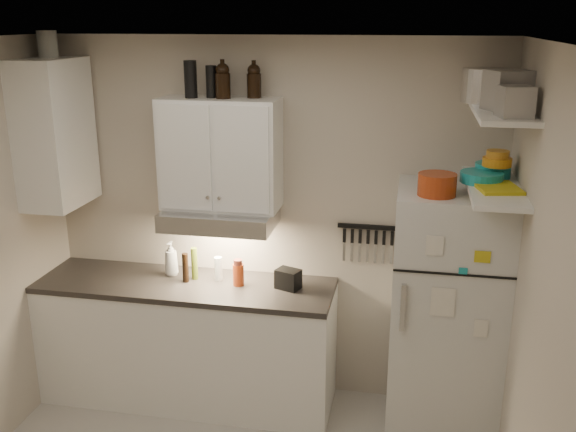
# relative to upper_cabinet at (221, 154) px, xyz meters

# --- Properties ---
(ceiling) EXTENTS (3.20, 3.00, 0.02)m
(ceiling) POSITION_rel_upper_cabinet_xyz_m (0.30, -1.33, 0.78)
(ceiling) COLOR silver
(ceiling) RESTS_ON ground
(back_wall) EXTENTS (3.20, 0.02, 2.60)m
(back_wall) POSITION_rel_upper_cabinet_xyz_m (0.30, 0.18, -0.53)
(back_wall) COLOR #BDB2A1
(back_wall) RESTS_ON ground
(right_wall) EXTENTS (0.02, 3.00, 2.60)m
(right_wall) POSITION_rel_upper_cabinet_xyz_m (1.91, -1.33, -0.53)
(right_wall) COLOR #BDB2A1
(right_wall) RESTS_ON ground
(base_cabinet) EXTENTS (2.10, 0.60, 0.88)m
(base_cabinet) POSITION_rel_upper_cabinet_xyz_m (-0.25, -0.14, -1.39)
(base_cabinet) COLOR white
(base_cabinet) RESTS_ON floor
(countertop) EXTENTS (2.10, 0.62, 0.04)m
(countertop) POSITION_rel_upper_cabinet_xyz_m (-0.25, -0.14, -0.93)
(countertop) COLOR #2E2A27
(countertop) RESTS_ON base_cabinet
(upper_cabinet) EXTENTS (0.80, 0.33, 0.75)m
(upper_cabinet) POSITION_rel_upper_cabinet_xyz_m (0.00, 0.00, 0.00)
(upper_cabinet) COLOR white
(upper_cabinet) RESTS_ON back_wall
(side_cabinet) EXTENTS (0.33, 0.55, 1.00)m
(side_cabinet) POSITION_rel_upper_cabinet_xyz_m (-1.14, -0.14, 0.12)
(side_cabinet) COLOR white
(side_cabinet) RESTS_ON left_wall
(range_hood) EXTENTS (0.76, 0.46, 0.12)m
(range_hood) POSITION_rel_upper_cabinet_xyz_m (0.00, -0.06, -0.44)
(range_hood) COLOR silver
(range_hood) RESTS_ON back_wall
(fridge) EXTENTS (0.70, 0.68, 1.70)m
(fridge) POSITION_rel_upper_cabinet_xyz_m (1.55, -0.18, -0.98)
(fridge) COLOR silver
(fridge) RESTS_ON floor
(shelf_hi) EXTENTS (0.30, 0.95, 0.03)m
(shelf_hi) POSITION_rel_upper_cabinet_xyz_m (1.75, -0.31, 0.38)
(shelf_hi) COLOR white
(shelf_hi) RESTS_ON right_wall
(shelf_lo) EXTENTS (0.30, 0.95, 0.03)m
(shelf_lo) POSITION_rel_upper_cabinet_xyz_m (1.75, -0.31, -0.07)
(shelf_lo) COLOR white
(shelf_lo) RESTS_ON right_wall
(knife_strip) EXTENTS (0.42, 0.02, 0.03)m
(knife_strip) POSITION_rel_upper_cabinet_xyz_m (1.00, 0.15, -0.51)
(knife_strip) COLOR black
(knife_strip) RESTS_ON back_wall
(dutch_oven) EXTENTS (0.25, 0.25, 0.13)m
(dutch_oven) POSITION_rel_upper_cabinet_xyz_m (1.43, -0.33, -0.06)
(dutch_oven) COLOR #A53613
(dutch_oven) RESTS_ON fridge
(book_stack) EXTENTS (0.28, 0.32, 0.09)m
(book_stack) POSITION_rel_upper_cabinet_xyz_m (1.76, -0.42, -0.08)
(book_stack) COLOR gold
(book_stack) RESTS_ON fridge
(spice_jar) EXTENTS (0.08, 0.08, 0.10)m
(spice_jar) POSITION_rel_upper_cabinet_xyz_m (1.65, -0.19, -0.07)
(spice_jar) COLOR silver
(spice_jar) RESTS_ON fridge
(stock_pot) EXTENTS (0.37, 0.37, 0.20)m
(stock_pot) POSITION_rel_upper_cabinet_xyz_m (1.68, -0.01, 0.49)
(stock_pot) COLOR silver
(stock_pot) RESTS_ON shelf_hi
(tin_a) EXTENTS (0.28, 0.27, 0.22)m
(tin_a) POSITION_rel_upper_cabinet_xyz_m (1.77, -0.36, 0.50)
(tin_a) COLOR #AAAAAD
(tin_a) RESTS_ON shelf_hi
(tin_b) EXTENTS (0.19, 0.19, 0.16)m
(tin_b) POSITION_rel_upper_cabinet_xyz_m (1.77, -0.63, 0.47)
(tin_b) COLOR #AAAAAD
(tin_b) RESTS_ON shelf_hi
(bowl_teal) EXTENTS (0.21, 0.21, 0.09)m
(bowl_teal) POSITION_rel_upper_cabinet_xyz_m (1.76, -0.11, -0.01)
(bowl_teal) COLOR teal
(bowl_teal) RESTS_ON shelf_lo
(bowl_orange) EXTENTS (0.17, 0.17, 0.05)m
(bowl_orange) POSITION_rel_upper_cabinet_xyz_m (1.77, -0.19, 0.06)
(bowl_orange) COLOR orange
(bowl_orange) RESTS_ON bowl_teal
(bowl_yellow) EXTENTS (0.13, 0.13, 0.04)m
(bowl_yellow) POSITION_rel_upper_cabinet_xyz_m (1.77, -0.19, 0.11)
(bowl_yellow) COLOR #BE7E21
(bowl_yellow) RESTS_ON bowl_orange
(plates) EXTENTS (0.28, 0.28, 0.06)m
(plates) POSITION_rel_upper_cabinet_xyz_m (1.68, -0.26, -0.02)
(plates) COLOR teal
(plates) RESTS_ON shelf_lo
(growler_a) EXTENTS (0.12, 0.12, 0.23)m
(growler_a) POSITION_rel_upper_cabinet_xyz_m (0.04, -0.02, 0.49)
(growler_a) COLOR black
(growler_a) RESTS_ON upper_cabinet
(growler_b) EXTENTS (0.11, 0.11, 0.22)m
(growler_b) POSITION_rel_upper_cabinet_xyz_m (0.23, 0.05, 0.49)
(growler_b) COLOR black
(growler_b) RESTS_ON upper_cabinet
(thermos_a) EXTENTS (0.08, 0.08, 0.21)m
(thermos_a) POSITION_rel_upper_cabinet_xyz_m (-0.05, 0.00, 0.48)
(thermos_a) COLOR black
(thermos_a) RESTS_ON upper_cabinet
(thermos_b) EXTENTS (0.08, 0.08, 0.24)m
(thermos_b) POSITION_rel_upper_cabinet_xyz_m (-0.18, -0.03, 0.50)
(thermos_b) COLOR black
(thermos_b) RESTS_ON upper_cabinet
(side_jar) EXTENTS (0.15, 0.15, 0.18)m
(side_jar) POSITION_rel_upper_cabinet_xyz_m (-1.18, -0.04, 0.71)
(side_jar) COLOR silver
(side_jar) RESTS_ON side_cabinet
(soap_bottle) EXTENTS (0.12, 0.12, 0.28)m
(soap_bottle) POSITION_rel_upper_cabinet_xyz_m (-0.39, -0.02, -0.76)
(soap_bottle) COLOR white
(soap_bottle) RESTS_ON countertop
(pepper_mill) EXTENTS (0.08, 0.08, 0.19)m
(pepper_mill) POSITION_rel_upper_cabinet_xyz_m (0.13, -0.12, -0.81)
(pepper_mill) COLOR #5A261B
(pepper_mill) RESTS_ON countertop
(oil_bottle) EXTENTS (0.06, 0.06, 0.23)m
(oil_bottle) POSITION_rel_upper_cabinet_xyz_m (-0.20, -0.06, -0.79)
(oil_bottle) COLOR #546719
(oil_bottle) RESTS_ON countertop
(vinegar_bottle) EXTENTS (0.05, 0.05, 0.21)m
(vinegar_bottle) POSITION_rel_upper_cabinet_xyz_m (-0.25, -0.12, -0.80)
(vinegar_bottle) COLOR black
(vinegar_bottle) RESTS_ON countertop
(clear_bottle) EXTENTS (0.06, 0.06, 0.17)m
(clear_bottle) POSITION_rel_upper_cabinet_xyz_m (-0.03, -0.04, -0.82)
(clear_bottle) COLOR silver
(clear_bottle) RESTS_ON countertop
(red_jar) EXTENTS (0.10, 0.10, 0.16)m
(red_jar) POSITION_rel_upper_cabinet_xyz_m (0.13, -0.11, -0.83)
(red_jar) COLOR #A53613
(red_jar) RESTS_ON countertop
(caddy) EXTENTS (0.19, 0.16, 0.14)m
(caddy) POSITION_rel_upper_cabinet_xyz_m (0.48, -0.09, -0.84)
(caddy) COLOR black
(caddy) RESTS_ON countertop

